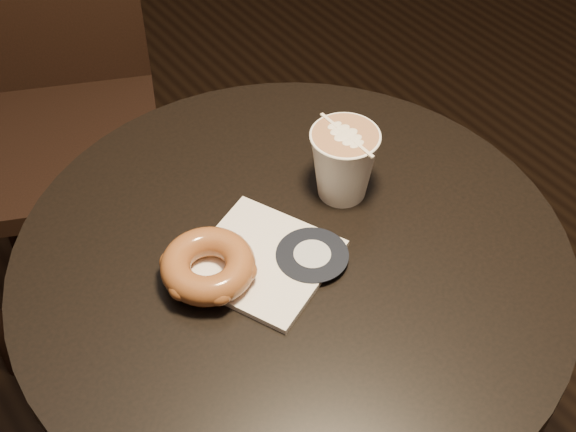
{
  "coord_description": "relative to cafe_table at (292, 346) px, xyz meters",
  "views": [
    {
      "loc": [
        -0.39,
        -0.52,
        1.5
      ],
      "look_at": [
        0.01,
        0.03,
        0.79
      ],
      "focal_mm": 50.0,
      "sensor_mm": 36.0,
      "label": 1
    }
  ],
  "objects": [
    {
      "name": "pastry_bag",
      "position": [
        -0.04,
        0.01,
        0.2
      ],
      "size": [
        0.21,
        0.21,
        0.01
      ],
      "primitive_type": "cube",
      "rotation": [
        0.0,
        0.0,
        0.41
      ],
      "color": "white",
      "rests_on": "cafe_table"
    },
    {
      "name": "chair",
      "position": [
        -0.03,
        0.78,
        0.03
      ],
      "size": [
        0.55,
        0.55,
        1.04
      ],
      "rotation": [
        0.0,
        0.0,
        -0.44
      ],
      "color": "black",
      "rests_on": "ground"
    },
    {
      "name": "cafe_table",
      "position": [
        0.0,
        0.0,
        0.0
      ],
      "size": [
        0.7,
        0.7,
        0.75
      ],
      "color": "black",
      "rests_on": "ground"
    },
    {
      "name": "doughnut",
      "position": [
        -0.1,
        0.03,
        0.23
      ],
      "size": [
        0.11,
        0.11,
        0.04
      ],
      "primitive_type": "torus",
      "color": "brown",
      "rests_on": "pastry_bag"
    },
    {
      "name": "latte_cup",
      "position": [
        0.12,
        0.05,
        0.25
      ],
      "size": [
        0.09,
        0.09,
        0.1
      ],
      "primitive_type": null,
      "color": "white",
      "rests_on": "cafe_table"
    }
  ]
}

